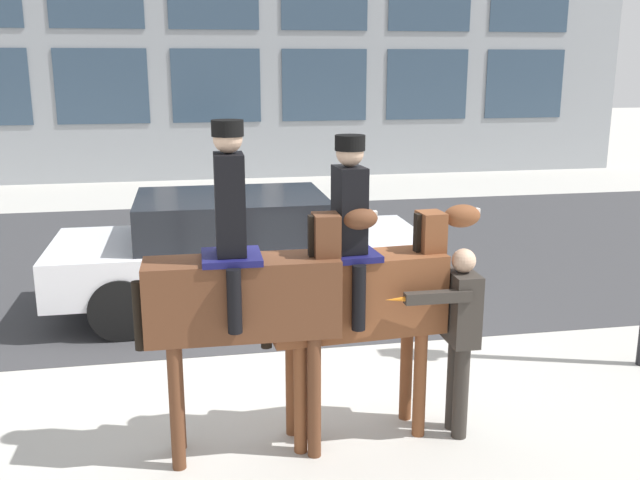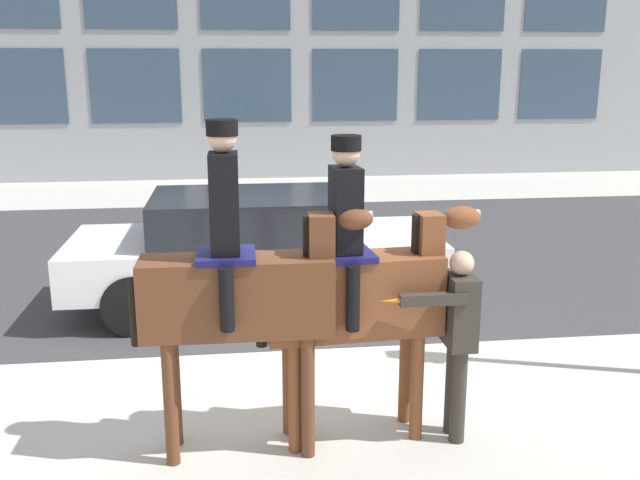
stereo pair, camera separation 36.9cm
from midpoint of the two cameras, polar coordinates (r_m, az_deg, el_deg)
name	(u,v)px [view 1 (the left image)]	position (r m, az deg, el deg)	size (l,w,h in m)	color
ground_plane	(279,371)	(7.59, -4.72, -10.39)	(80.00, 80.00, 0.00)	#B2AFA8
road_surface	(243,254)	(12.07, -7.07, -1.12)	(23.53, 8.50, 0.01)	#38383A
mounted_horse_lead	(246,289)	(5.62, -7.82, -3.88)	(1.92, 0.65, 2.72)	#59331E
mounted_horse_companion	(361,286)	(5.88, 1.49, -3.72)	(1.89, 0.65, 2.58)	brown
pedestrian_bystander	(459,328)	(6.09, 9.36, -6.95)	(0.82, 0.43, 1.65)	#332D28
street_car_near_lane	(239,248)	(9.29, -7.63, -0.69)	(4.74, 1.99, 1.49)	silver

